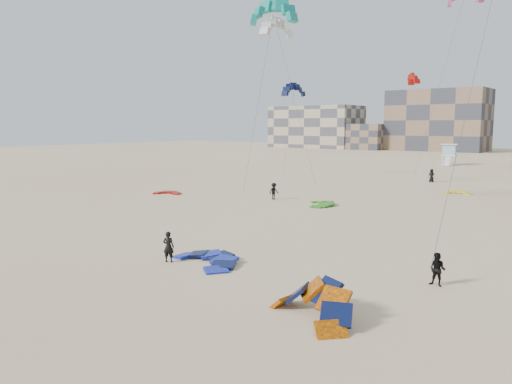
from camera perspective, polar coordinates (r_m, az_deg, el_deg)
The scene contains 18 objects.
ground at distance 28.34m, azimuth -10.57°, elevation -7.99°, with size 320.00×320.00×0.00m, color beige.
kite_ground_blue at distance 28.10m, azimuth -5.64°, elevation -8.04°, with size 4.14×4.31×0.72m, color blue, non-canonical shape.
kite_ground_orange at distance 20.45m, azimuth 6.44°, elevation -14.15°, with size 3.98×3.38×2.27m, color #FB6D00, non-canonical shape.
kite_ground_red at distance 56.34m, azimuth -10.07°, elevation -0.21°, with size 2.82×2.98×0.41m, color #B3110A, non-canonical shape.
kite_ground_green at distance 48.06m, azimuth 7.38°, elevation -1.49°, with size 3.58×3.79×0.59m, color green, non-canonical shape.
kite_ground_yellow at distance 59.97m, azimuth 22.04°, elevation -0.18°, with size 2.78×2.89×0.67m, color yellow, non-canonical shape.
kitesurfer_main at distance 28.29m, azimuth -9.97°, elevation -6.18°, with size 0.64×0.42×1.74m, color black.
kitesurfer_b at distance 25.34m, azimuth 20.02°, elevation -8.33°, with size 0.78×0.61×1.61m, color black.
kitesurfer_c at distance 51.25m, azimuth 2.05°, elevation 0.10°, with size 1.11×0.64×1.71m, color black.
kitesurfer_e at distance 70.84m, azimuth 19.42°, elevation 1.78°, with size 0.87×0.56×1.77m, color black.
kite_fly_teal_a at distance 45.26m, azimuth 1.96°, elevation 19.68°, with size 7.38×5.05×17.50m.
kite_fly_grey at distance 60.07m, azimuth 2.39°, elevation 18.10°, with size 8.36×5.11×19.00m.
kite_fly_navy at distance 72.92m, azimuth 4.34°, elevation 11.42°, with size 4.67×4.63×12.71m.
kite_fly_red at distance 85.89m, azimuth 17.55°, elevation 12.12°, with size 8.93×9.10×15.17m.
lifeguard_tower_far at distance 102.71m, azimuth 21.18°, elevation 4.01°, with size 3.39×5.82×4.04m.
condo_west_a at distance 173.44m, azimuth 6.85°, elevation 7.39°, with size 30.00×15.00×14.00m, color tan.
condo_west_b at distance 160.09m, azimuth 20.04°, elevation 7.69°, with size 28.00×14.00×18.00m, color #81634E.
condo_fill_left at distance 162.12m, azimuth 12.53°, elevation 6.19°, with size 12.00×10.00×8.00m, color #81634E.
Camera 1 is at (20.67, -17.86, 7.57)m, focal length 35.00 mm.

